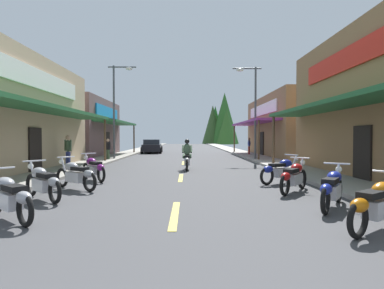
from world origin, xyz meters
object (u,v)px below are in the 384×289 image
motorcycle_parked_right_2 (332,188)px  motorcycle_parked_right_4 (281,170)px  rider_cruising_lead (187,157)px  motorcycle_parked_left_2 (43,182)px  motorcycle_parked_right_3 (294,176)px  streetlamp_left (118,100)px  motorcycle_parked_right_1 (377,204)px  motorcycle_parked_left_1 (10,196)px  pedestrian_by_shop (68,149)px  pedestrian_waiting (249,145)px  motorcycle_parked_left_3 (76,174)px  parked_car_curbside (152,146)px  pedestrian_browsing (108,148)px  motorcycle_parked_left_4 (94,168)px  streetlamp_right (251,100)px

motorcycle_parked_right_2 → motorcycle_parked_right_4: 3.79m
rider_cruising_lead → motorcycle_parked_left_2: bearing=153.2°
motorcycle_parked_right_2 → motorcycle_parked_right_3: size_ratio=1.03×
streetlamp_left → motorcycle_parked_left_2: bearing=-85.2°
motorcycle_parked_right_1 → motorcycle_parked_right_2: 1.70m
motorcycle_parked_left_1 → motorcycle_parked_right_1: bearing=-146.2°
streetlamp_left → motorcycle_parked_right_1: streetlamp_left is taller
motorcycle_parked_right_3 → motorcycle_parked_left_1: bearing=152.6°
motorcycle_parked_left_1 → motorcycle_parked_left_2: 1.99m
rider_cruising_lead → pedestrian_by_shop: bearing=83.5°
pedestrian_waiting → motorcycle_parked_left_3: bearing=79.5°
motorcycle_parked_left_2 → parked_car_curbside: size_ratio=0.37×
rider_cruising_lead → pedestrian_waiting: (5.51, 11.53, 0.27)m
motorcycle_parked_left_2 → pedestrian_waiting: size_ratio=1.02×
pedestrian_by_shop → streetlamp_left: bearing=21.7°
parked_car_curbside → pedestrian_waiting: bearing=-119.8°
motorcycle_parked_left_1 → pedestrian_by_shop: 10.49m
pedestrian_by_shop → motorcycle_parked_right_2: bearing=-98.3°
motorcycle_parked_right_1 → pedestrian_browsing: bearing=83.5°
motorcycle_parked_right_3 → motorcycle_parked_left_4: bearing=107.8°
streetlamp_left → pedestrian_browsing: bearing=-129.5°
pedestrian_waiting → pedestrian_by_shop: bearing=59.4°
motorcycle_parked_right_1 → motorcycle_parked_right_3: same height
motorcycle_parked_right_3 → motorcycle_parked_left_2: same height
streetlamp_left → motorcycle_parked_left_1: bearing=-84.8°
motorcycle_parked_right_1 → motorcycle_parked_left_1: size_ratio=1.05×
motorcycle_parked_left_1 → pedestrian_waiting: (9.06, 20.82, 0.44)m
motorcycle_parked_left_2 → rider_cruising_lead: 8.26m
motorcycle_parked_left_1 → pedestrian_by_shop: (-2.78, 10.10, 0.54)m
motorcycle_parked_right_1 → pedestrian_waiting: 21.69m
motorcycle_parked_left_4 → pedestrian_by_shop: 5.27m
motorcycle_parked_left_1 → pedestrian_browsing: bearing=-42.5°
motorcycle_parked_right_2 → parked_car_curbside: bearing=52.2°
motorcycle_parked_right_2 → motorcycle_parked_right_4: (-0.03, 3.79, 0.00)m
streetlamp_right → pedestrian_browsing: streetlamp_right is taller
pedestrian_browsing → motorcycle_parked_right_3: bearing=81.2°
motorcycle_parked_left_1 → motorcycle_parked_left_3: size_ratio=0.96×
motorcycle_parked_left_2 → motorcycle_parked_right_2: bearing=-145.4°
streetlamp_left → motorcycle_parked_left_2: (1.17, -13.85, -3.85)m
rider_cruising_lead → pedestrian_by_shop: size_ratio=1.21×
parked_car_curbside → streetlamp_left: bearing=169.2°
motorcycle_parked_right_2 → motorcycle_parked_left_2: 7.33m
pedestrian_by_shop → parked_car_curbside: 15.59m
motorcycle_parked_right_3 → pedestrian_waiting: bearing=31.5°
motorcycle_parked_left_3 → pedestrian_by_shop: (-2.79, 6.52, 0.54)m
motorcycle_parked_left_3 → pedestrian_browsing: size_ratio=1.15×
motorcycle_parked_right_2 → motorcycle_parked_left_4: 8.45m
motorcycle_parked_right_1 → motorcycle_parked_right_4: same height
motorcycle_parked_right_2 → motorcycle_parked_left_1: size_ratio=1.05×
pedestrian_waiting → parked_car_curbside: pedestrian_waiting is taller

